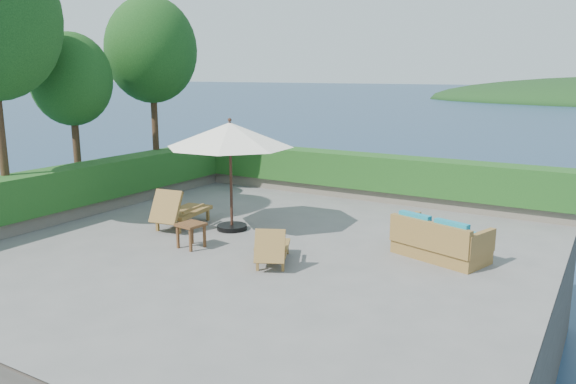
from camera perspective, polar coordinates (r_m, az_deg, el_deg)
The scene contains 14 objects.
ground at distance 12.49m, azimuth -3.07°, elevation -5.45°, with size 12.00×12.00×0.00m, color slate.
foundation at distance 13.04m, azimuth -2.99°, elevation -11.97°, with size 12.00×12.00×3.00m, color #554D43.
ocean at distance 13.69m, azimuth -2.92°, elevation -17.51°, with size 600.00×600.00×0.00m, color #172D48.
planter_wall_far at distance 17.22m, azimuth 7.31°, elevation -0.00°, with size 12.00×0.60×0.36m, color gray.
planter_wall_left at distance 16.13m, azimuth -19.87°, elevation -1.46°, with size 0.60×12.00×0.36m, color gray.
hedge_far at distance 17.10m, azimuth 7.37°, elevation 2.19°, with size 12.40×0.90×1.00m, color #134416.
hedge_left at distance 16.00m, azimuth -20.04°, elevation 0.87°, with size 0.90×12.40×1.00m, color #134416.
tree_mid at distance 16.67m, azimuth -21.16°, elevation 10.57°, with size 2.20×2.20×4.83m.
tree_far at distance 18.20m, azimuth -13.72°, elevation 13.79°, with size 2.80×2.80×6.03m.
patio_umbrella at distance 13.34m, azimuth -5.91°, elevation 5.70°, with size 3.84×3.84×2.71m.
lounge_left at distance 14.07m, azimuth -10.97°, elevation -1.84°, with size 0.96×1.86×1.02m.
lounge_right at distance 11.21m, azimuth -1.61°, elevation -5.66°, with size 1.15×1.54×0.82m.
side_table at distance 12.38m, azimuth -9.84°, elevation -3.59°, with size 0.58×0.58×0.55m.
wicker_loveseat at distance 11.93m, azimuth 15.09°, elevation -4.91°, with size 2.08×1.49×0.92m.
Camera 1 is at (6.64, -9.88, 3.77)m, focal length 35.00 mm.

